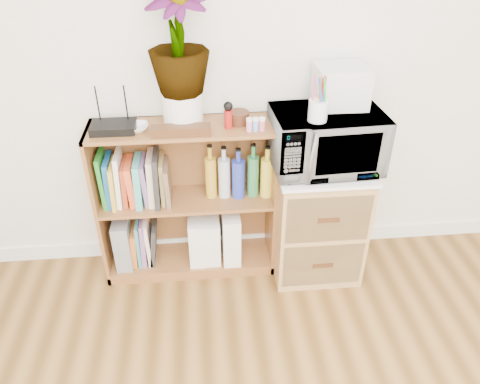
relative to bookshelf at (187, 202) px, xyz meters
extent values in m
cube|color=white|center=(0.35, 0.14, -0.42)|extent=(4.00, 0.02, 0.10)
cube|color=brown|center=(0.00, 0.00, 0.00)|extent=(1.00, 0.30, 0.95)
cube|color=#9E7542|center=(0.75, -0.08, -0.12)|extent=(0.50, 0.45, 0.70)
imported|color=silver|center=(0.75, -0.08, 0.40)|extent=(0.59, 0.42, 0.31)
cylinder|color=white|center=(0.67, -0.18, 0.61)|extent=(0.09, 0.09, 0.10)
cube|color=silver|center=(0.82, 0.00, 0.66)|extent=(0.26, 0.22, 0.21)
cube|color=black|center=(-0.34, -0.02, 0.50)|extent=(0.22, 0.15, 0.04)
imported|color=white|center=(-0.23, -0.03, 0.49)|extent=(0.13, 0.13, 0.03)
cylinder|color=white|center=(0.01, 0.02, 0.56)|extent=(0.21, 0.21, 0.17)
imported|color=#2A6A2E|center=(0.01, 0.02, 0.92)|extent=(0.30, 0.30, 0.54)
cube|color=#39200F|center=(0.00, -0.10, 0.50)|extent=(0.30, 0.07, 0.05)
cylinder|color=maroon|center=(0.24, -0.04, 0.52)|extent=(0.04, 0.04, 0.10)
cylinder|color=#351B0E|center=(0.30, 0.01, 0.51)|extent=(0.11, 0.11, 0.06)
cube|color=pink|center=(0.38, -0.09, 0.50)|extent=(0.10, 0.04, 0.05)
cube|color=slate|center=(-0.39, 0.00, -0.25)|extent=(0.09, 0.25, 0.31)
cube|color=white|center=(0.04, -0.01, -0.26)|extent=(0.09, 0.24, 0.30)
cube|color=white|center=(0.13, -0.01, -0.26)|extent=(0.09, 0.23, 0.29)
cube|color=white|center=(0.25, -0.01, -0.24)|extent=(0.10, 0.26, 0.33)
cube|color=#228125|center=(-0.45, 0.00, 0.18)|extent=(0.03, 0.20, 0.31)
cube|color=#185693|center=(-0.42, 0.00, 0.16)|extent=(0.04, 0.20, 0.27)
cube|color=gold|center=(-0.39, 0.00, 0.15)|extent=(0.03, 0.20, 0.26)
cube|color=white|center=(-0.36, 0.00, 0.18)|extent=(0.04, 0.20, 0.31)
cube|color=#A4391C|center=(-0.33, 0.00, 0.15)|extent=(0.04, 0.20, 0.24)
cube|color=#EA5329|center=(-0.30, 0.00, 0.15)|extent=(0.05, 0.20, 0.25)
cube|color=teal|center=(-0.26, 0.00, 0.16)|extent=(0.04, 0.20, 0.27)
cube|color=slate|center=(-0.22, 0.00, 0.15)|extent=(0.04, 0.20, 0.25)
cube|color=beige|center=(-0.19, 0.00, 0.17)|extent=(0.04, 0.20, 0.29)
cube|color=#252525|center=(-0.16, 0.00, 0.18)|extent=(0.04, 0.20, 0.31)
cube|color=#9E8348|center=(-0.13, 0.00, 0.15)|extent=(0.02, 0.20, 0.26)
cube|color=brown|center=(-0.10, 0.00, 0.14)|extent=(0.03, 0.20, 0.23)
cylinder|color=#BD8F23|center=(0.14, 0.00, 0.18)|extent=(0.06, 0.06, 0.32)
cylinder|color=silver|center=(0.22, 0.00, 0.18)|extent=(0.07, 0.07, 0.30)
cylinder|color=#2435AB|center=(0.29, 0.00, 0.17)|extent=(0.07, 0.07, 0.30)
cylinder|color=#2D7C45|center=(0.38, 0.00, 0.18)|extent=(0.06, 0.06, 0.32)
cylinder|color=gold|center=(0.46, 0.00, 0.18)|extent=(0.07, 0.07, 0.30)
cylinder|color=silver|center=(0.54, 0.00, 0.17)|extent=(0.06, 0.06, 0.29)
cube|color=#C16422|center=(-0.33, 0.00, -0.29)|extent=(0.04, 0.19, 0.23)
cube|color=teal|center=(-0.30, 0.00, -0.26)|extent=(0.02, 0.19, 0.29)
cube|color=slate|center=(-0.28, 0.00, -0.26)|extent=(0.04, 0.19, 0.30)
cube|color=beige|center=(-0.25, 0.00, -0.26)|extent=(0.03, 0.19, 0.30)
cube|color=#282828|center=(-0.22, 0.00, -0.28)|extent=(0.06, 0.19, 0.26)
camera|label=1|loc=(0.09, -2.25, 1.52)|focal=35.00mm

